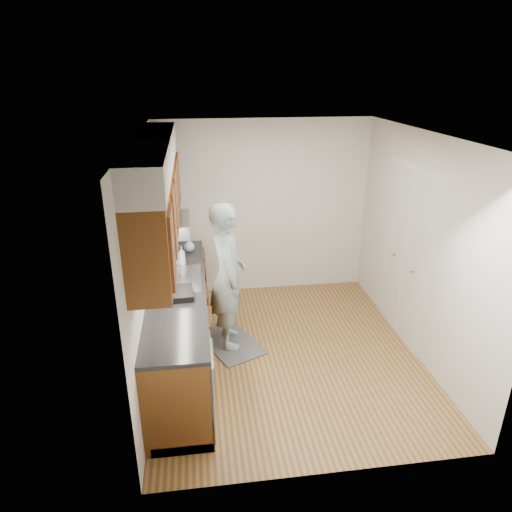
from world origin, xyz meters
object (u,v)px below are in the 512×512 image
Objects in this scene: soap_bottle_b at (177,256)px; dish_rack at (173,294)px; person at (227,267)px; soap_bottle_a at (182,256)px; soap_bottle_c at (189,244)px.

dish_rack is at bearing -91.14° from soap_bottle_b.
person is 0.59m from soap_bottle_a.
soap_bottle_c is 1.26m from dish_rack.
soap_bottle_c is (-0.43, 0.72, 0.02)m from person.
soap_bottle_b is 0.49× the size of dish_rack.
soap_bottle_a reaches higher than soap_bottle_b.
soap_bottle_a is 0.46m from soap_bottle_c.
soap_bottle_a is at bearing -100.59° from soap_bottle_c.
person reaches higher than dish_rack.
person is 0.67m from soap_bottle_b.
soap_bottle_a is (-0.52, 0.27, 0.05)m from person.
soap_bottle_b is (-0.58, 0.33, 0.03)m from person.
soap_bottle_b is at bearing -110.75° from soap_bottle_c.
person is 10.03× the size of soap_bottle_b.
soap_bottle_c is (0.15, 0.39, -0.01)m from soap_bottle_b.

